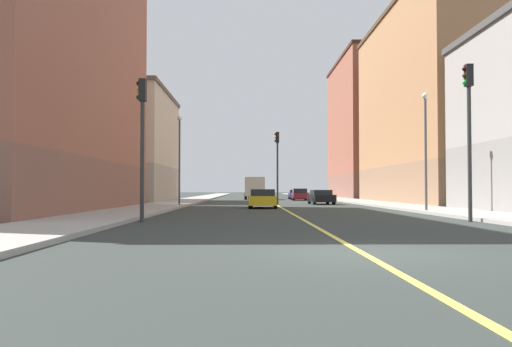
{
  "coord_description": "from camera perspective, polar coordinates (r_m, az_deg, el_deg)",
  "views": [
    {
      "loc": [
        -2.36,
        -10.98,
        1.33
      ],
      "look_at": [
        -1.48,
        47.7,
        3.06
      ],
      "focal_mm": 36.88,
      "sensor_mm": 36.0,
      "label": 1
    }
  ],
  "objects": [
    {
      "name": "sidewalk_right",
      "position": [
        60.34,
        -7.08,
        -2.87
      ],
      "size": [
        3.75,
        168.0,
        0.15
      ],
      "primitive_type": "cube",
      "color": "#9E9B93",
      "rests_on": "ground"
    },
    {
      "name": "traffic_light_left_near",
      "position": [
        23.07,
        22.08,
        5.36
      ],
      "size": [
        0.4,
        0.32,
        6.4
      ],
      "color": "#2D2D2D",
      "rests_on": "ground"
    },
    {
      "name": "building_left_mid",
      "position": [
        52.72,
        19.61,
        6.97
      ],
      "size": [
        10.68,
        25.96,
        18.33
      ],
      "color": "#8F6B4F",
      "rests_on": "ground"
    },
    {
      "name": "car_black",
      "position": [
        46.07,
        7.08,
        -2.55
      ],
      "size": [
        2.02,
        4.29,
        1.25
      ],
      "color": "black",
      "rests_on": "ground"
    },
    {
      "name": "street_lamp_left_near",
      "position": [
        31.02,
        17.92,
        3.69
      ],
      "size": [
        0.36,
        0.36,
        6.6
      ],
      "color": "#4C4C51",
      "rests_on": "ground"
    },
    {
      "name": "ground_plane",
      "position": [
        11.31,
        11.32,
        -8.41
      ],
      "size": [
        400.0,
        400.0,
        0.0
      ],
      "primitive_type": "plane",
      "color": "#2E3531",
      "rests_on": "ground"
    },
    {
      "name": "car_yellow",
      "position": [
        36.66,
        0.76,
        -2.76
      ],
      "size": [
        2.05,
        4.65,
        1.31
      ],
      "color": "gold",
      "rests_on": "ground"
    },
    {
      "name": "sidewalk_left",
      "position": [
        61.04,
        9.76,
        -2.84
      ],
      "size": [
        3.75,
        168.0,
        0.15
      ],
      "primitive_type": "cube",
      "color": "#9E9B93",
      "rests_on": "ground"
    },
    {
      "name": "box_truck",
      "position": [
        67.14,
        -0.16,
        -1.53
      ],
      "size": [
        2.55,
        6.77,
        2.8
      ],
      "color": "maroon",
      "rests_on": "ground"
    },
    {
      "name": "lane_center_stripe",
      "position": [
        60.04,
        1.39,
        -2.95
      ],
      "size": [
        0.16,
        154.0,
        0.01
      ],
      "primitive_type": "cube",
      "color": "#E5D14C",
      "rests_on": "ground"
    },
    {
      "name": "car_teal",
      "position": [
        76.34,
        -0.13,
        -2.24
      ],
      "size": [
        1.94,
        4.25,
        1.2
      ],
      "color": "#196670",
      "rests_on": "ground"
    },
    {
      "name": "building_right_midblock",
      "position": [
        57.01,
        -14.66,
        2.82
      ],
      "size": [
        10.68,
        16.75,
        11.5
      ],
      "color": "#9D9688",
      "rests_on": "ground"
    },
    {
      "name": "car_maroon",
      "position": [
        61.62,
        4.76,
        -2.3
      ],
      "size": [
        1.84,
        4.22,
        1.38
      ],
      "color": "maroon",
      "rests_on": "ground"
    },
    {
      "name": "building_left_far",
      "position": [
        78.23,
        12.72,
        4.74
      ],
      "size": [
        10.68,
        21.15,
        20.05
      ],
      "color": "brown",
      "rests_on": "ground"
    },
    {
      "name": "street_lamp_right_near",
      "position": [
        40.59,
        -8.3,
        2.49
      ],
      "size": [
        0.36,
        0.36,
        6.77
      ],
      "color": "#4C4C51",
      "rests_on": "ground"
    },
    {
      "name": "building_right_corner",
      "position": [
        34.64,
        -24.4,
        10.94
      ],
      "size": [
        10.68,
        24.7,
        17.61
      ],
      "color": "brown",
      "rests_on": "ground"
    },
    {
      "name": "traffic_light_right_near",
      "position": [
        21.64,
        -12.26,
        4.76
      ],
      "size": [
        0.4,
        0.32,
        5.76
      ],
      "color": "#2D2D2D",
      "rests_on": "ground"
    },
    {
      "name": "car_blue",
      "position": [
        69.02,
        4.32,
        -2.29
      ],
      "size": [
        1.88,
        4.55,
        1.21
      ],
      "color": "#23389E",
      "rests_on": "ground"
    },
    {
      "name": "traffic_light_median_far",
      "position": [
        44.0,
        2.32,
        1.72
      ],
      "size": [
        0.4,
        0.32,
        6.1
      ],
      "color": "#2D2D2D",
      "rests_on": "ground"
    }
  ]
}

